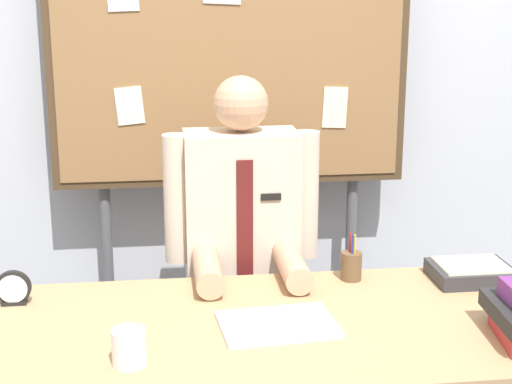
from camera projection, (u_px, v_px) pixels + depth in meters
name	position (u px, v px, depth m)	size (l,w,h in m)	color
back_wall	(226.00, 69.00, 3.20)	(6.40, 0.08, 2.70)	silver
desk	(264.00, 350.00, 2.27)	(1.82, 0.80, 0.74)	tan
person	(242.00, 281.00, 2.83)	(0.55, 0.56, 1.39)	#2D2D33
bulletin_board	(230.00, 49.00, 2.98)	(1.40, 0.09, 2.03)	#4C3823
open_notebook	(278.00, 324.00, 2.23)	(0.33, 0.24, 0.01)	silver
desk_clock	(13.00, 289.00, 2.38)	(0.11, 0.04, 0.11)	black
coffee_mug	(129.00, 347.00, 2.00)	(0.09, 0.09, 0.10)	white
pen_holder	(351.00, 266.00, 2.58)	(0.07, 0.07, 0.16)	brown
paper_tray	(471.00, 272.00, 2.58)	(0.26, 0.20, 0.06)	#333338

